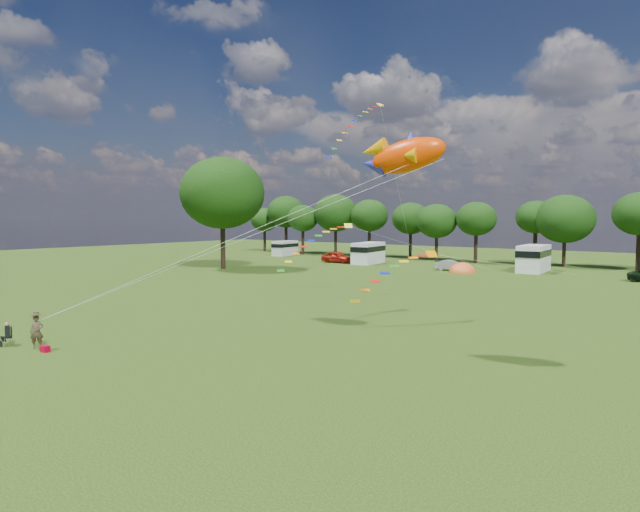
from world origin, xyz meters
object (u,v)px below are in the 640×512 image
Objects in this scene: car_a at (337,257)px; fish_kite at (402,156)px; campervan_c at (534,258)px; kite_flyer at (37,332)px; campervan_a at (285,248)px; big_tree at (222,193)px; camp_chair at (8,332)px; car_b at (452,265)px; campervan_b at (368,252)px; tent_orange at (462,273)px.

fish_kite is at bearing -141.67° from car_a.
kite_flyer is (-8.03, -50.90, -0.82)m from campervan_c.
campervan_a is at bearing 82.74° from campervan_c.
campervan_a is (-8.89, 21.33, -7.75)m from big_tree.
fish_kite is at bearing 57.35° from camp_chair.
campervan_c is 52.38m from camp_chair.
big_tree is at bearing 158.25° from car_a.
campervan_a is 4.46× the size of camp_chair.
car_b is 47.10m from camp_chair.
car_a is 2.90× the size of kite_flyer.
campervan_b reaches higher than car_b.
big_tree reaches higher than fish_kite.
car_a is 4.35m from campervan_b.
tent_orange is 2.01× the size of kite_flyer.
car_a is 24.92m from campervan_c.
big_tree is at bearing 106.45° from car_b.
car_b is 0.84× the size of fish_kite.
campervan_c is 3.93× the size of kite_flyer.
car_a is at bearing 71.36° from car_b.
campervan_a is at bearing 61.55° from car_b.
big_tree is at bearing -164.80° from campervan_a.
car_b is at bearing -109.53° from campervan_a.
big_tree is 3.19× the size of fish_kite.
tent_orange is (33.46, -8.31, -1.25)m from campervan_a.
campervan_b is at bearing 64.25° from car_b.
big_tree reaches higher than campervan_a.
kite_flyer is at bearing -156.94° from campervan_a.
campervan_c is at bearing 86.05° from fish_kite.
car_a is 0.77× the size of campervan_b.
fish_kite is at bearing -141.46° from campervan_a.
big_tree is at bearing 136.27° from fish_kite.
campervan_a is 19.38m from campervan_b.
camp_chair is (-1.89, -47.07, 0.06)m from car_b.
big_tree is 2.86× the size of car_a.
campervan_c is 5.57× the size of camp_chair.
camp_chair is (-1.76, -0.55, -0.13)m from kite_flyer.
car_a is at bearing 116.94° from fish_kite.
kite_flyer is at bearing -157.81° from fish_kite.
car_a is 1.33× the size of car_b.
kite_flyer reaches higher than car_a.
kite_flyer is at bearing 163.49° from car_b.
car_b is 0.58× the size of campervan_b.
big_tree is 11.73× the size of camp_chair.
big_tree is 18.30m from car_a.
car_a is 1.12× the size of fish_kite.
tent_orange is at bearing -111.38° from campervan_a.
car_b is at bearing 32.80° from big_tree.
campervan_a is at bearing 166.05° from tent_orange.
car_a is 1.44× the size of tent_orange.
campervan_a is 1.21× the size of fish_kite.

